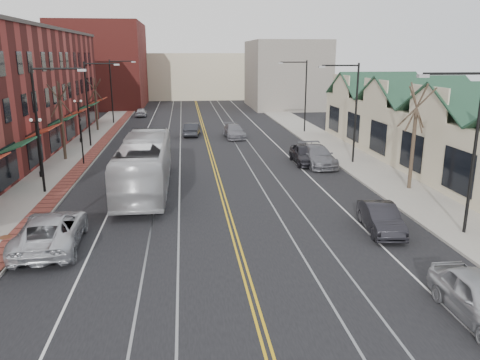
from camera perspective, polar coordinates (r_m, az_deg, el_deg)
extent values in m
plane|color=black|center=(17.15, 2.03, -15.80)|extent=(160.00, 160.00, 0.00)
cube|color=gray|center=(36.91, -21.81, 0.31)|extent=(4.00, 120.00, 0.15)
cube|color=gray|center=(38.40, 15.28, 1.41)|extent=(4.00, 120.00, 0.15)
cube|color=beige|center=(40.60, 23.40, 4.63)|extent=(8.00, 36.00, 4.60)
cube|color=maroon|center=(85.65, -16.48, 13.28)|extent=(14.00, 18.00, 14.00)
cube|color=beige|center=(99.66, -5.63, 12.54)|extent=(22.00, 14.00, 9.00)
cube|color=slate|center=(81.47, 5.58, 12.69)|extent=(12.00, 16.00, 11.00)
cylinder|color=black|center=(32.22, -23.41, 5.55)|extent=(0.16, 0.16, 8.00)
cylinder|color=black|center=(31.50, -21.47, 12.52)|extent=(3.00, 0.12, 0.12)
cube|color=#999999|center=(31.17, -18.72, 12.56)|extent=(0.50, 0.25, 0.15)
cylinder|color=black|center=(47.66, -18.12, 8.75)|extent=(0.16, 0.16, 8.00)
cylinder|color=black|center=(47.17, -16.67, 13.44)|extent=(3.00, 0.12, 0.12)
cube|color=#999999|center=(46.95, -14.80, 13.44)|extent=(0.50, 0.25, 0.15)
cylinder|color=black|center=(63.38, -15.40, 10.35)|extent=(0.16, 0.16, 8.00)
cylinder|color=black|center=(63.01, -14.26, 13.86)|extent=(3.00, 0.12, 0.12)
cube|color=#999999|center=(62.85, -12.85, 13.85)|extent=(0.50, 0.25, 0.15)
cylinder|color=black|center=(25.19, 26.65, 2.83)|extent=(0.16, 0.16, 8.00)
cylinder|color=black|center=(23.97, 24.67, 11.71)|extent=(3.00, 0.12, 0.12)
cube|color=#999999|center=(23.24, 21.42, 11.73)|extent=(0.50, 0.25, 0.15)
cylinder|color=black|center=(39.34, 13.93, 7.86)|extent=(0.16, 0.16, 8.00)
cylinder|color=black|center=(38.57, 12.15, 13.49)|extent=(3.00, 0.12, 0.12)
cube|color=#999999|center=(38.12, 9.94, 13.44)|extent=(0.50, 0.25, 0.15)
cylinder|color=black|center=(54.53, 8.00, 10.05)|extent=(0.16, 0.16, 8.00)
cylinder|color=black|center=(53.97, 6.56, 14.09)|extent=(3.00, 0.12, 0.12)
cube|color=#999999|center=(53.65, 4.95, 14.01)|extent=(0.50, 0.25, 0.15)
cylinder|color=black|center=(37.06, -23.05, 0.68)|extent=(0.28, 0.28, 0.40)
cylinder|color=black|center=(36.70, -23.33, 3.40)|extent=(0.14, 0.14, 4.00)
cube|color=black|center=(36.39, -23.66, 6.48)|extent=(0.60, 0.06, 0.06)
sphere|color=white|center=(36.46, -24.14, 6.68)|extent=(0.24, 0.24, 0.24)
sphere|color=white|center=(36.28, -23.23, 6.75)|extent=(0.24, 0.24, 0.24)
cylinder|color=black|center=(50.37, -18.80, 4.62)|extent=(0.28, 0.28, 0.40)
cylinder|color=black|center=(50.10, -18.97, 6.64)|extent=(0.14, 0.14, 4.00)
cube|color=black|center=(49.87, -19.17, 8.91)|extent=(0.60, 0.06, 0.06)
sphere|color=white|center=(49.92, -19.52, 9.06)|extent=(0.24, 0.24, 0.24)
sphere|color=white|center=(49.79, -18.84, 9.10)|extent=(0.24, 0.24, 0.24)
cylinder|color=#382B21|center=(42.25, -20.79, 5.67)|extent=(0.24, 0.24, 4.90)
cylinder|color=#382B21|center=(41.95, -21.12, 9.10)|extent=(0.58, 1.37, 2.90)
cylinder|color=#382B21|center=(41.95, -21.12, 9.10)|extent=(1.60, 0.66, 2.78)
cylinder|color=#382B21|center=(41.95, -21.12, 9.10)|extent=(0.53, 1.23, 2.96)
cylinder|color=#382B21|center=(41.95, -21.12, 9.10)|extent=(1.69, 1.03, 2.64)
cylinder|color=#382B21|center=(41.95, -21.12, 9.10)|extent=(1.78, 1.29, 2.48)
cylinder|color=#382B21|center=(57.80, -17.11, 8.09)|extent=(0.24, 0.24, 4.55)
cylinder|color=#382B21|center=(57.58, -17.29, 10.44)|extent=(0.55, 1.28, 2.69)
cylinder|color=#382B21|center=(57.58, -17.29, 10.44)|extent=(1.49, 0.62, 2.58)
cylinder|color=#382B21|center=(57.58, -17.29, 10.44)|extent=(0.50, 1.15, 2.75)
cylinder|color=#382B21|center=(57.58, -17.29, 10.44)|extent=(1.57, 0.97, 2.45)
cylinder|color=#382B21|center=(57.58, -17.29, 10.44)|extent=(1.66, 1.20, 2.30)
cylinder|color=#382B21|center=(32.72, 20.29, 3.53)|extent=(0.24, 0.24, 5.25)
cylinder|color=#382B21|center=(32.33, 20.73, 8.26)|extent=(0.61, 1.46, 3.10)
cylinder|color=#382B21|center=(32.33, 20.73, 8.26)|extent=(1.70, 0.70, 2.97)
cylinder|color=#382B21|center=(32.33, 20.73, 8.26)|extent=(0.56, 1.31, 3.17)
cylinder|color=#382B21|center=(32.33, 20.73, 8.26)|extent=(1.80, 1.10, 2.82)
cylinder|color=#382B21|center=(32.33, 20.73, 8.26)|extent=(1.90, 1.37, 2.65)
cylinder|color=#592D19|center=(25.71, -26.71, -6.25)|extent=(0.60, 0.60, 0.02)
cylinder|color=black|center=(40.04, -18.70, 4.14)|extent=(0.12, 0.12, 3.20)
imported|color=black|center=(39.77, -18.91, 6.62)|extent=(0.18, 0.15, 0.90)
imported|color=silver|center=(31.40, -11.54, 1.81)|extent=(3.05, 12.64, 3.52)
imported|color=silver|center=(23.68, -22.07, -5.75)|extent=(3.13, 6.15, 1.66)
imported|color=black|center=(25.00, 16.79, -4.48)|extent=(2.00, 4.45, 1.42)
imported|color=slate|center=(38.62, 9.38, 2.93)|extent=(2.38, 5.59, 1.61)
imported|color=#232228|center=(39.11, 7.91, 3.16)|extent=(1.95, 4.79, 1.63)
imported|color=#222328|center=(52.55, -5.86, 6.17)|extent=(2.04, 4.57, 1.46)
imported|color=slate|center=(50.95, -0.74, 5.96)|extent=(2.29, 5.08, 1.45)
imported|color=#B7B9BF|center=(70.27, -11.95, 8.09)|extent=(1.64, 3.82, 1.28)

